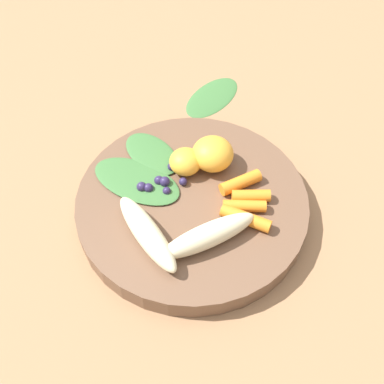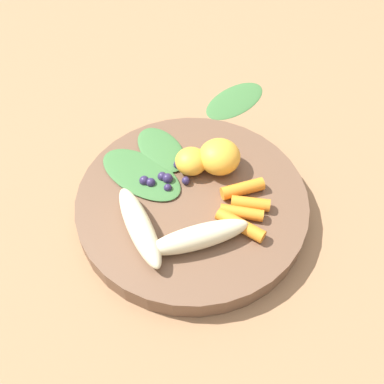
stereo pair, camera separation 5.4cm
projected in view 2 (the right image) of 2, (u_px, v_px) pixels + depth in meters
ground_plane at (192, 211)px, 0.58m from camera, size 2.40×2.40×0.00m
bowl at (192, 204)px, 0.56m from camera, size 0.29×0.29×0.03m
banana_peeled_left at (199, 237)px, 0.50m from camera, size 0.11×0.09×0.03m
banana_peeled_right at (139, 226)px, 0.51m from camera, size 0.10×0.10×0.03m
orange_segment_near at (191, 161)px, 0.57m from camera, size 0.04×0.04×0.03m
orange_segment_far at (219, 157)px, 0.57m from camera, size 0.05×0.05×0.04m
carrot_front at (240, 225)px, 0.52m from camera, size 0.06×0.03×0.02m
carrot_mid_left at (242, 213)px, 0.53m from camera, size 0.05×0.02×0.01m
carrot_mid_right at (250, 203)px, 0.54m from camera, size 0.05×0.02×0.02m
carrot_rear at (243, 189)px, 0.55m from camera, size 0.05×0.05×0.02m
blueberry_pile at (164, 178)px, 0.56m from camera, size 0.06×0.05×0.01m
kale_leaf_left at (161, 149)px, 0.60m from camera, size 0.10×0.10×0.01m
kale_leaf_right at (141, 174)px, 0.57m from camera, size 0.13×0.10×0.01m
kale_leaf_stray at (235, 99)px, 0.71m from camera, size 0.10×0.13×0.01m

